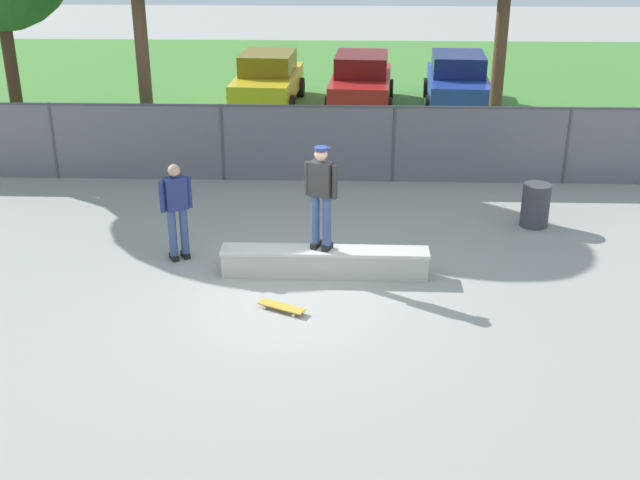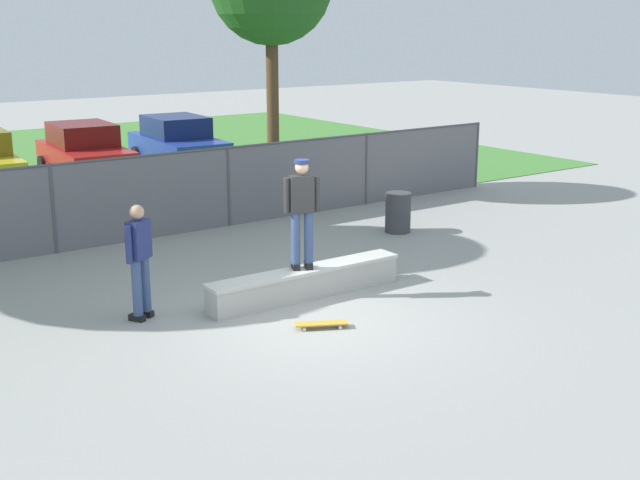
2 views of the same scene
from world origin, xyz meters
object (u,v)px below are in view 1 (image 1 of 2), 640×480
skateboard (282,307)px  car_yellow (268,79)px  car_red (361,81)px  car_blue (457,80)px  skateboarder (321,193)px  bystander (177,208)px  trash_bin (535,205)px  concrete_ledge (325,262)px

skateboard → car_yellow: car_yellow is taller
car_red → car_blue: 3.05m
skateboarder → bystander: 2.73m
skateboard → trash_bin: size_ratio=0.91×
concrete_ledge → car_yellow: bearing=99.8°
car_yellow → skateboarder: bearing=-80.5°
car_blue → bystander: bearing=-118.5°
car_yellow → bystander: (-0.50, -12.04, 0.17)m
skateboarder → skateboard: skateboarder is taller
concrete_ledge → car_blue: bearing=73.1°
car_yellow → bystander: bearing=-92.4°
car_red → bystander: (-3.47, -11.87, 0.17)m
skateboard → concrete_ledge: bearing=64.2°
concrete_ledge → skateboarder: 1.28m
car_yellow → trash_bin: car_yellow is taller
car_yellow → car_blue: 6.02m
bystander → trash_bin: size_ratio=2.06×
skateboarder → skateboard: 2.08m
skateboarder → car_yellow: bearing=99.5°
concrete_ledge → car_yellow: 12.84m
skateboarder → bystander: (-2.61, 0.59, -0.52)m
concrete_ledge → car_red: (0.79, 12.47, 0.59)m
skateboarder → car_red: skateboarder is taller
concrete_ledge → car_yellow: size_ratio=0.84×
car_yellow → bystander: 12.05m
car_yellow → bystander: bystander is taller
car_blue → car_red: bearing=-177.3°
car_red → concrete_ledge: bearing=-93.6°
skateboarder → car_blue: bearing=72.8°
bystander → car_red: bearing=73.7°
car_yellow → car_blue: size_ratio=1.00×
car_blue → skateboarder: bearing=-107.2°
concrete_ledge → car_blue: (3.84, 12.61, 0.59)m
car_yellow → concrete_ledge: bearing=-80.2°
skateboarder → car_blue: 13.21m
car_blue → trash_bin: 10.15m
skateboard → bystander: size_ratio=0.44×
car_yellow → car_blue: (6.02, -0.02, 0.00)m
skateboarder → car_blue: skateboarder is taller
bystander → car_yellow: bearing=87.6°
car_blue → trash_bin: car_blue is taller
concrete_ledge → car_red: car_red is taller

